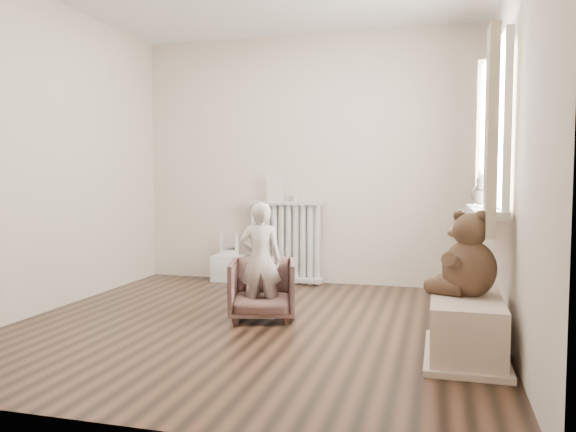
% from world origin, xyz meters
% --- Properties ---
extents(floor, '(3.60, 3.60, 0.01)m').
position_xyz_m(floor, '(0.00, 0.00, 0.00)').
color(floor, black).
rests_on(floor, ground).
extents(back_wall, '(3.60, 0.02, 2.60)m').
position_xyz_m(back_wall, '(0.00, 1.80, 1.30)').
color(back_wall, beige).
rests_on(back_wall, ground).
extents(front_wall, '(3.60, 0.02, 2.60)m').
position_xyz_m(front_wall, '(0.00, -1.80, 1.30)').
color(front_wall, beige).
rests_on(front_wall, ground).
extents(left_wall, '(0.02, 3.60, 2.60)m').
position_xyz_m(left_wall, '(-1.80, 0.00, 1.30)').
color(left_wall, beige).
rests_on(left_wall, ground).
extents(right_wall, '(0.02, 3.60, 2.60)m').
position_xyz_m(right_wall, '(1.80, 0.00, 1.30)').
color(right_wall, beige).
rests_on(right_wall, ground).
extents(window, '(0.03, 0.90, 1.10)m').
position_xyz_m(window, '(1.76, 0.30, 1.45)').
color(window, white).
rests_on(window, right_wall).
extents(window_sill, '(0.22, 1.10, 0.06)m').
position_xyz_m(window_sill, '(1.67, 0.30, 0.87)').
color(window_sill, silver).
rests_on(window_sill, right_wall).
extents(curtain_left, '(0.06, 0.26, 1.30)m').
position_xyz_m(curtain_left, '(1.65, -0.27, 1.39)').
color(curtain_left, '#C2B390').
rests_on(curtain_left, right_wall).
extents(curtain_right, '(0.06, 0.26, 1.30)m').
position_xyz_m(curtain_right, '(1.65, 0.87, 1.39)').
color(curtain_right, '#C2B390').
rests_on(curtain_right, right_wall).
extents(radiator, '(0.82, 0.15, 0.86)m').
position_xyz_m(radiator, '(-0.22, 1.68, 0.39)').
color(radiator, silver).
rests_on(radiator, floor).
extents(paper_doll, '(0.18, 0.02, 0.29)m').
position_xyz_m(paper_doll, '(-0.33, 1.68, 1.01)').
color(paper_doll, beige).
rests_on(paper_doll, radiator).
extents(tin_a, '(0.09, 0.09, 0.05)m').
position_xyz_m(tin_a, '(-0.12, 1.68, 0.89)').
color(tin_a, '#A59E8C').
rests_on(tin_a, radiator).
extents(toy_vanity, '(0.32, 0.23, 0.51)m').
position_xyz_m(toy_vanity, '(-0.85, 1.65, 0.28)').
color(toy_vanity, silver).
rests_on(toy_vanity, floor).
extents(armchair, '(0.62, 0.63, 0.47)m').
position_xyz_m(armchair, '(0.01, 0.19, 0.24)').
color(armchair, '#50342D').
rests_on(armchair, floor).
extents(child, '(0.38, 0.30, 0.91)m').
position_xyz_m(child, '(0.01, 0.14, 0.47)').
color(child, silver).
rests_on(child, armchair).
extents(toy_bench, '(0.42, 0.80, 0.38)m').
position_xyz_m(toy_bench, '(1.52, -0.39, 0.20)').
color(toy_bench, beige).
rests_on(toy_bench, floor).
extents(teddy_bear, '(0.52, 0.47, 0.53)m').
position_xyz_m(teddy_bear, '(1.54, -0.32, 0.67)').
color(teddy_bear, '#372518').
rests_on(teddy_bear, toy_bench).
extents(plush_cat, '(0.20, 0.31, 0.25)m').
position_xyz_m(plush_cat, '(1.66, 0.37, 1.00)').
color(plush_cat, '#686158').
rests_on(plush_cat, window_sill).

